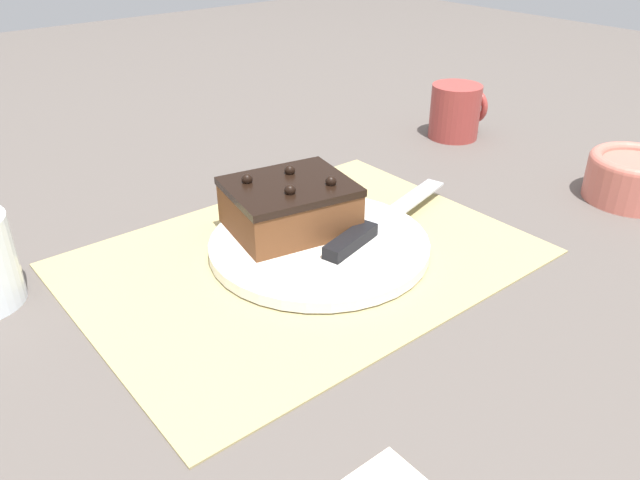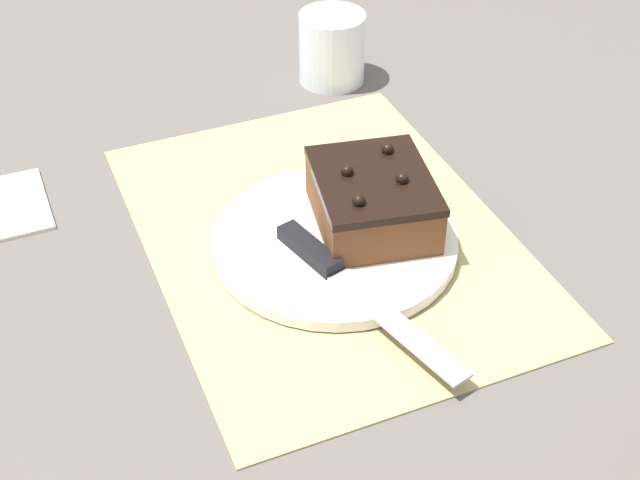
{
  "view_description": "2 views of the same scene",
  "coord_description": "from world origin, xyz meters",
  "px_view_note": "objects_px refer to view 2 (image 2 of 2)",
  "views": [
    {
      "loc": [
        -0.35,
        -0.45,
        0.34
      ],
      "look_at": [
        0.01,
        -0.01,
        0.02
      ],
      "focal_mm": 35.0,
      "sensor_mm": 36.0,
      "label": 1
    },
    {
      "loc": [
        0.63,
        -0.27,
        0.55
      ],
      "look_at": [
        0.04,
        -0.03,
        0.04
      ],
      "focal_mm": 50.0,
      "sensor_mm": 36.0,
      "label": 2
    }
  ],
  "objects_px": {
    "chocolate_cake": "(373,199)",
    "serving_knife": "(336,273)",
    "drinking_glass": "(332,48)",
    "cake_plate": "(338,240)"
  },
  "relations": [
    {
      "from": "drinking_glass",
      "to": "chocolate_cake",
      "type": "bearing_deg",
      "value": -16.19
    },
    {
      "from": "serving_knife",
      "to": "drinking_glass",
      "type": "relative_size",
      "value": 2.71
    },
    {
      "from": "chocolate_cake",
      "to": "drinking_glass",
      "type": "distance_m",
      "value": 0.31
    },
    {
      "from": "chocolate_cake",
      "to": "drinking_glass",
      "type": "bearing_deg",
      "value": 163.81
    },
    {
      "from": "serving_knife",
      "to": "drinking_glass",
      "type": "distance_m",
      "value": 0.39
    },
    {
      "from": "cake_plate",
      "to": "drinking_glass",
      "type": "bearing_deg",
      "value": 157.74
    },
    {
      "from": "cake_plate",
      "to": "serving_knife",
      "type": "height_order",
      "value": "serving_knife"
    },
    {
      "from": "cake_plate",
      "to": "serving_knife",
      "type": "bearing_deg",
      "value": -25.6
    },
    {
      "from": "chocolate_cake",
      "to": "drinking_glass",
      "type": "height_order",
      "value": "drinking_glass"
    },
    {
      "from": "chocolate_cake",
      "to": "serving_knife",
      "type": "height_order",
      "value": "chocolate_cake"
    }
  ]
}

